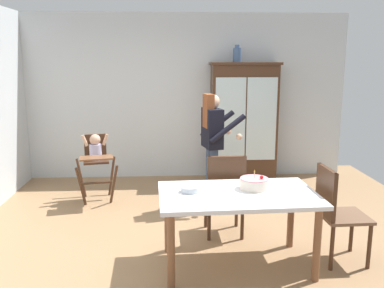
# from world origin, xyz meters

# --- Properties ---
(ground_plane) EXTENTS (6.24, 6.24, 0.00)m
(ground_plane) POSITION_xyz_m (0.00, 0.00, 0.00)
(ground_plane) COLOR #93704C
(wall_back) EXTENTS (5.32, 0.06, 2.70)m
(wall_back) POSITION_xyz_m (0.00, 2.63, 1.35)
(wall_back) COLOR silver
(wall_back) RESTS_ON ground_plane
(china_cabinet) EXTENTS (1.11, 0.48, 1.92)m
(china_cabinet) POSITION_xyz_m (0.93, 2.37, 0.97)
(china_cabinet) COLOR #422819
(china_cabinet) RESTS_ON ground_plane
(ceramic_vase) EXTENTS (0.13, 0.13, 0.27)m
(ceramic_vase) POSITION_xyz_m (0.81, 2.37, 2.04)
(ceramic_vase) COLOR #3D567F
(ceramic_vase) RESTS_ON china_cabinet
(high_chair_with_toddler) EXTENTS (0.67, 0.76, 0.95)m
(high_chair_with_toddler) POSITION_xyz_m (-1.31, 1.44, 0.65)
(high_chair_with_toddler) COLOR #422819
(high_chair_with_toddler) RESTS_ON ground_plane
(adult_person) EXTENTS (0.58, 0.57, 1.53)m
(adult_person) POSITION_xyz_m (0.29, 1.09, 0.97)
(adult_person) COLOR #33425B
(adult_person) RESTS_ON ground_plane
(dining_table) EXTENTS (1.52, 0.95, 0.74)m
(dining_table) POSITION_xyz_m (0.36, -0.58, 0.64)
(dining_table) COLOR silver
(dining_table) RESTS_ON ground_plane
(birthday_cake) EXTENTS (0.28, 0.28, 0.19)m
(birthday_cake) POSITION_xyz_m (0.54, -0.47, 0.79)
(birthday_cake) COLOR beige
(birthday_cake) RESTS_ON dining_table
(serving_bowl) EXTENTS (0.18, 0.18, 0.05)m
(serving_bowl) POSITION_xyz_m (-0.09, -0.53, 0.77)
(serving_bowl) COLOR #B2BCC6
(serving_bowl) RESTS_ON dining_table
(dining_chair_far_side) EXTENTS (0.45, 0.45, 0.96)m
(dining_chair_far_side) POSITION_xyz_m (0.33, 0.08, 0.56)
(dining_chair_far_side) COLOR #422819
(dining_chair_far_side) RESTS_ON ground_plane
(dining_chair_right_end) EXTENTS (0.45, 0.45, 0.96)m
(dining_chair_right_end) POSITION_xyz_m (1.32, -0.54, 0.56)
(dining_chair_right_end) COLOR #422819
(dining_chair_right_end) RESTS_ON ground_plane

